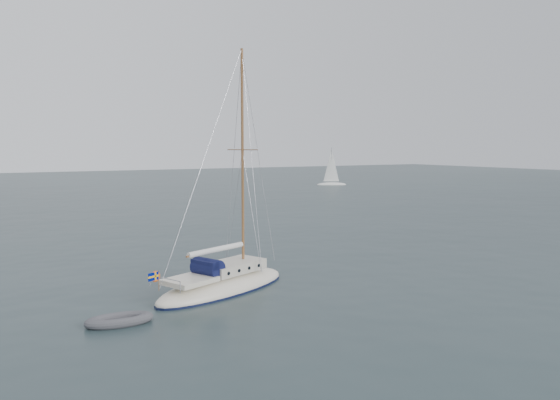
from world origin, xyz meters
TOP-DOWN VIEW (x-y plane):
  - ground at (0.00, 0.00)m, footprint 300.00×300.00m
  - sailboat at (-3.01, 2.57)m, footprint 9.36×2.80m
  - dinghy at (-9.11, -0.28)m, footprint 2.91×1.31m
  - distant_yacht_b at (47.10, 64.32)m, footprint 5.93×3.16m

SIDE VIEW (x-z plane):
  - ground at x=0.00m, z-range 0.00..0.00m
  - dinghy at x=-9.11m, z-range -0.03..0.39m
  - sailboat at x=-3.01m, z-range -5.65..7.67m
  - distant_yacht_b at x=47.10m, z-range -0.57..7.28m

